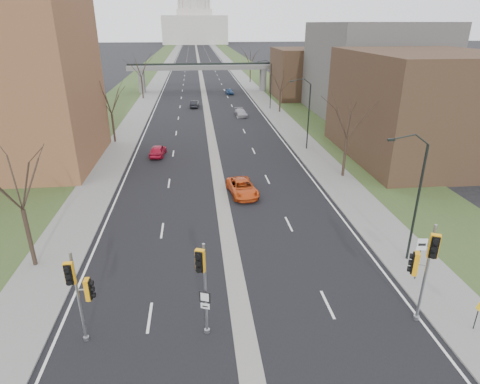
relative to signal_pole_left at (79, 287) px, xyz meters
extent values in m
plane|color=black|center=(7.84, -0.49, -3.36)|extent=(700.00, 700.00, 0.00)
cube|color=black|center=(7.84, 149.51, -3.36)|extent=(20.00, 600.00, 0.01)
cube|color=gray|center=(7.84, 149.51, -3.36)|extent=(1.20, 600.00, 0.02)
cube|color=gray|center=(19.84, 149.51, -3.30)|extent=(4.00, 600.00, 0.12)
cube|color=gray|center=(-4.16, 149.51, -3.30)|extent=(4.00, 600.00, 0.12)
cube|color=#2D441F|center=(25.84, 149.51, -3.31)|extent=(8.00, 600.00, 0.10)
cube|color=#2D441F|center=(-10.16, 149.51, -3.31)|extent=(8.00, 600.00, 0.10)
cube|color=#44301F|center=(31.84, 27.51, 2.64)|extent=(16.00, 20.00, 12.00)
cube|color=#5C5A54|center=(35.84, 51.51, 4.14)|extent=(18.00, 22.00, 15.00)
cube|color=#44301F|center=(29.84, 69.51, 1.64)|extent=(14.00, 14.00, 10.00)
cube|color=slate|center=(-6.16, 79.51, -0.86)|extent=(1.20, 2.50, 5.00)
cube|color=slate|center=(21.84, 79.51, -0.86)|extent=(1.20, 2.50, 5.00)
cube|color=slate|center=(7.84, 79.51, 2.14)|extent=(34.00, 3.00, 1.00)
cube|color=black|center=(7.84, 79.51, 2.84)|extent=(34.00, 0.15, 0.50)
cube|color=beige|center=(7.84, 319.51, 6.64)|extent=(48.00, 42.00, 20.00)
cube|color=beige|center=(7.84, 319.51, 18.64)|extent=(26.00, 26.00, 5.00)
cylinder|color=beige|center=(7.84, 319.51, 27.64)|extent=(22.00, 22.00, 14.00)
cylinder|color=black|center=(19.64, 5.51, 0.76)|extent=(0.16, 0.16, 8.00)
cube|color=black|center=(17.34, 5.51, 5.11)|extent=(0.45, 0.18, 0.14)
cylinder|color=black|center=(19.64, 31.51, 0.76)|extent=(0.16, 0.16, 8.00)
cube|color=black|center=(17.34, 31.51, 5.11)|extent=(0.45, 0.18, 0.14)
cylinder|color=black|center=(19.64, 57.51, 0.76)|extent=(0.16, 0.16, 8.00)
cube|color=black|center=(17.34, 57.51, 5.11)|extent=(0.45, 0.18, 0.14)
cylinder|color=#382B21|center=(-5.16, 7.51, -1.24)|extent=(0.28, 0.28, 4.00)
cylinder|color=#382B21|center=(-5.16, 37.51, -1.37)|extent=(0.28, 0.28, 3.75)
cylinder|color=#382B21|center=(-5.16, 71.51, -1.12)|extent=(0.28, 0.28, 4.25)
cylinder|color=#382B21|center=(20.84, 21.51, -1.24)|extent=(0.28, 0.28, 4.00)
cylinder|color=#382B21|center=(20.84, 54.51, -1.49)|extent=(0.28, 0.28, 3.50)
cylinder|color=#382B21|center=(20.84, 94.51, -1.12)|extent=(0.28, 0.28, 4.25)
cylinder|color=gray|center=(-0.18, 0.19, -0.79)|extent=(0.14, 0.14, 5.14)
cylinder|color=gray|center=(-0.18, 0.19, -3.27)|extent=(0.28, 0.28, 0.20)
cube|color=orange|center=(-0.20, -0.30, 0.98)|extent=(0.43, 0.41, 1.14)
cube|color=orange|center=(0.31, 0.18, -0.30)|extent=(0.41, 0.43, 1.14)
cylinder|color=gray|center=(5.93, 0.05, -0.71)|extent=(0.14, 0.14, 5.30)
cylinder|color=gray|center=(5.93, 0.05, -3.26)|extent=(0.29, 0.29, 0.20)
cube|color=orange|center=(5.74, -0.42, 1.32)|extent=(0.55, 0.54, 1.17)
cube|color=black|center=(5.93, 0.05, -1.02)|extent=(0.58, 0.26, 0.61)
cube|color=silver|center=(5.93, 0.05, -1.58)|extent=(0.44, 0.21, 0.31)
cylinder|color=gray|center=(17.26, -0.18, -0.48)|extent=(0.16, 0.16, 5.77)
cylinder|color=gray|center=(17.26, -0.18, -3.25)|extent=(0.31, 0.31, 0.22)
cube|color=orange|center=(17.03, -0.69, 1.52)|extent=(0.61, 0.60, 1.28)
cube|color=orange|center=(16.75, 0.05, 0.08)|extent=(0.60, 0.61, 1.28)
cylinder|color=black|center=(18.99, 3.22, -2.01)|extent=(0.07, 0.07, 2.47)
cube|color=silver|center=(18.99, 3.22, -0.77)|extent=(0.62, 0.11, 0.79)
cylinder|color=black|center=(19.77, -1.33, -2.49)|extent=(0.06, 0.06, 1.50)
cube|color=#EBB40D|center=(19.77, -1.33, -1.74)|extent=(0.69, 0.28, 0.73)
imported|color=#BA1533|center=(1.07, 30.82, -2.68)|extent=(2.04, 4.18, 1.37)
imported|color=black|center=(5.65, 60.81, -2.71)|extent=(1.80, 4.10, 1.31)
imported|color=#CC4815|center=(9.84, 17.94, -2.67)|extent=(2.93, 5.25, 1.39)
imported|color=#98979E|center=(13.53, 52.00, -2.75)|extent=(2.11, 4.36, 1.22)
imported|color=navy|center=(13.55, 75.35, -2.73)|extent=(1.86, 3.84, 1.26)
camera|label=1|loc=(5.83, -16.39, 11.48)|focal=30.00mm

